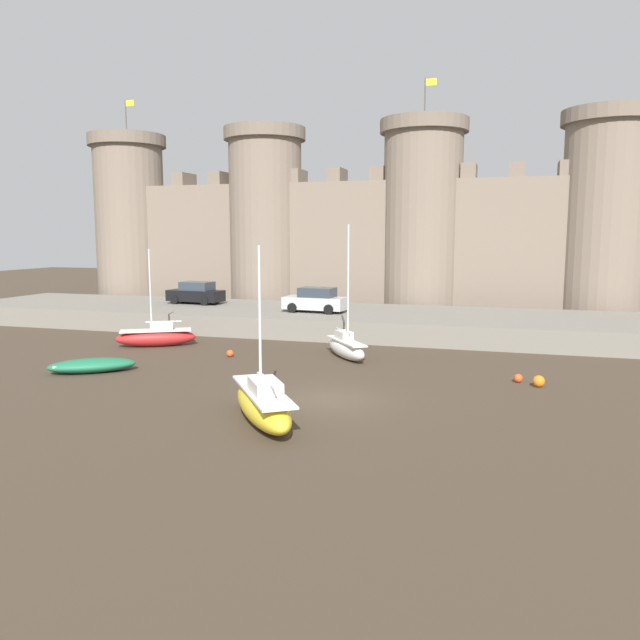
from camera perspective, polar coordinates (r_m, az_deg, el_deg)
ground_plane at (r=24.49m, az=0.64°, el=-7.28°), size 160.00×160.00×0.00m
quay_road at (r=40.95m, az=7.44°, el=-0.27°), size 64.09×10.00×1.32m
castle at (r=49.47m, az=9.32°, el=8.21°), size 58.79×6.70×18.03m
sailboat_near_channel_left at (r=32.41m, az=2.40°, el=-2.47°), size 3.27×3.92×6.89m
sailboat_near_channel_right at (r=37.00m, az=-14.73°, el=-1.46°), size 4.53×3.30×5.58m
sailboat_foreground_centre at (r=21.50m, az=-5.25°, el=-7.63°), size 4.33×5.36×6.03m
rowboat_foreground_left at (r=30.99m, az=-20.13°, el=-3.89°), size 4.03×3.41×0.66m
mooring_buoy_mid_mud at (r=33.11m, az=-8.23°, el=-3.04°), size 0.37×0.37×0.37m
mooring_buoy_near_channel at (r=27.94m, az=19.37°, el=-5.31°), size 0.50×0.50×0.50m
mooring_buoy_off_centre at (r=28.52m, az=17.67°, el=-5.09°), size 0.38×0.38×0.38m
mooring_buoy_near_shore at (r=26.46m, az=-4.23°, el=-5.72°), size 0.39×0.39×0.39m
car_quay_east at (r=46.84m, az=-11.27°, el=2.43°), size 4.22×2.12×1.62m
car_quay_centre_east at (r=40.88m, az=-0.40°, el=1.81°), size 4.22×2.12×1.62m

